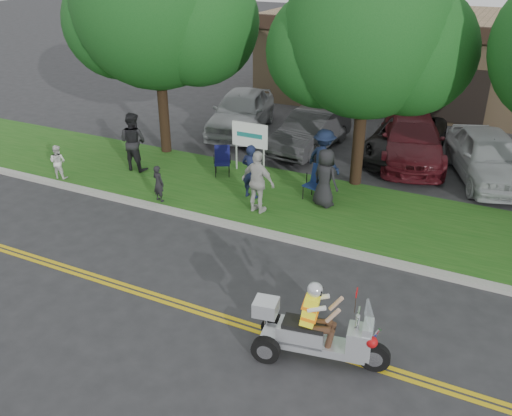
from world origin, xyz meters
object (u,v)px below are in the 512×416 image
at_px(spectator_adult_left, 251,171).
at_px(parked_car_far_left, 241,111).
at_px(lawn_chair_a, 317,180).
at_px(parked_car_left, 311,131).
at_px(parked_car_far_right, 488,156).
at_px(lawn_chair_b, 222,158).
at_px(parked_car_mid, 405,139).
at_px(spectator_adult_right, 258,182).
at_px(trike_scooter, 314,333).
at_px(parked_car_right, 411,140).
at_px(spectator_adult_mid, 133,141).

relative_size(spectator_adult_left, parked_car_far_left, 0.33).
distance_m(lawn_chair_a, spectator_adult_left, 1.93).
height_order(parked_car_left, parked_car_far_right, parked_car_far_right).
relative_size(spectator_adult_left, parked_car_far_right, 0.35).
bearing_deg(lawn_chair_b, parked_car_mid, 14.51).
bearing_deg(parked_car_mid, spectator_adult_right, -112.86).
height_order(trike_scooter, parked_car_far_left, parked_car_far_left).
distance_m(spectator_adult_right, parked_car_far_left, 7.57).
bearing_deg(parked_car_far_left, spectator_adult_right, -71.53).
relative_size(spectator_adult_left, parked_car_right, 0.32).
bearing_deg(spectator_adult_left, trike_scooter, 126.01).
xyz_separation_m(spectator_adult_left, parked_car_far_left, (-3.31, 5.68, -0.08)).
height_order(lawn_chair_b, spectator_adult_right, spectator_adult_right).
xyz_separation_m(lawn_chair_b, parked_car_right, (5.14, 4.27, 0.11)).
height_order(lawn_chair_a, lawn_chair_b, lawn_chair_a).
distance_m(spectator_adult_mid, parked_car_right, 9.49).
bearing_deg(parked_car_far_right, parked_car_left, 156.98).
xyz_separation_m(parked_car_mid, parked_car_right, (0.25, -0.18, 0.06)).
bearing_deg(lawn_chair_b, trike_scooter, -77.56).
bearing_deg(spectator_adult_right, parked_car_far_right, -126.27).
xyz_separation_m(lawn_chair_b, spectator_adult_left, (1.64, -1.18, 0.28)).
bearing_deg(parked_car_mid, lawn_chair_b, -138.22).
bearing_deg(spectator_adult_left, spectator_adult_mid, -3.51).
distance_m(spectator_adult_left, spectator_adult_right, 1.00).
bearing_deg(parked_car_left, spectator_adult_right, -78.44).
height_order(lawn_chair_b, parked_car_far_right, parked_car_far_right).
height_order(lawn_chair_b, spectator_adult_left, spectator_adult_left).
bearing_deg(lawn_chair_b, spectator_adult_right, -69.02).
bearing_deg(parked_car_left, trike_scooter, -63.47).
distance_m(parked_car_left, parked_car_far_right, 6.10).
relative_size(trike_scooter, lawn_chair_b, 2.66).
height_order(parked_car_far_left, parked_car_right, parked_car_far_left).
bearing_deg(parked_car_far_left, spectator_adult_left, -72.51).
xyz_separation_m(spectator_adult_left, parked_car_far_right, (6.06, 4.73, -0.12)).
distance_m(parked_car_far_left, parked_car_right, 6.81).
bearing_deg(lawn_chair_a, spectator_adult_right, -109.24).
bearing_deg(spectator_adult_mid, parked_car_mid, -145.50).
distance_m(lawn_chair_a, parked_car_far_left, 7.05).
relative_size(trike_scooter, parked_car_right, 0.49).
height_order(spectator_adult_right, parked_car_left, spectator_adult_right).
distance_m(parked_car_left, parked_car_mid, 3.36).
bearing_deg(lawn_chair_b, spectator_adult_mid, 170.39).
xyz_separation_m(spectator_adult_left, spectator_adult_mid, (-4.44, 0.26, 0.15)).
height_order(spectator_adult_right, parked_car_far_right, spectator_adult_right).
bearing_deg(lawn_chair_a, parked_car_far_left, 152.84).
relative_size(trike_scooter, parked_car_far_right, 0.53).
bearing_deg(spectator_adult_mid, parked_car_right, -147.24).
bearing_deg(trike_scooter, parked_car_mid, 84.37).
height_order(spectator_adult_left, spectator_adult_mid, spectator_adult_mid).
relative_size(trike_scooter, lawn_chair_a, 2.50).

